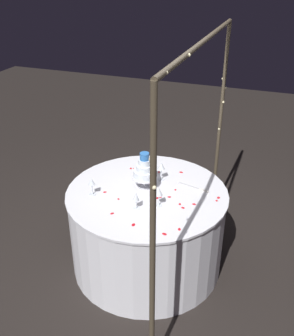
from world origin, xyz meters
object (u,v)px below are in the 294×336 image
(decorative_arch, at_px, (198,135))
(wine_glass_3, at_px, (136,197))
(main_table, at_px, (147,228))
(tiered_cake, at_px, (145,170))
(wine_glass_0, at_px, (161,167))
(wine_glass_2, at_px, (92,183))
(wine_glass_1, at_px, (159,193))
(cake_knife, at_px, (195,188))

(decorative_arch, distance_m, wine_glass_3, 0.69)
(main_table, bearing_deg, tiered_cake, -143.13)
(wine_glass_0, bearing_deg, main_table, -12.01)
(tiered_cake, height_order, wine_glass_0, tiered_cake)
(decorative_arch, height_order, wine_glass_3, decorative_arch)
(decorative_arch, height_order, wine_glass_0, decorative_arch)
(wine_glass_0, xyz_separation_m, wine_glass_3, (0.51, -0.04, -0.03))
(wine_glass_2, height_order, wine_glass_3, wine_glass_2)
(wine_glass_0, bearing_deg, tiered_cake, -28.02)
(wine_glass_1, relative_size, wine_glass_2, 1.06)
(tiered_cake, xyz_separation_m, cake_knife, (-0.14, 0.42, -0.17))
(wine_glass_2, xyz_separation_m, cake_knife, (-0.40, 0.80, -0.11))
(cake_knife, bearing_deg, wine_glass_1, -30.15)
(decorative_arch, xyz_separation_m, cake_knife, (-0.19, -0.03, -0.59))
(tiered_cake, distance_m, cake_knife, 0.47)
(main_table, xyz_separation_m, wine_glass_1, (0.17, 0.16, 0.52))
(decorative_arch, height_order, cake_knife, decorative_arch)
(wine_glass_1, bearing_deg, wine_glass_2, -86.84)
(tiered_cake, distance_m, wine_glass_2, 0.46)
(wine_glass_3, height_order, cake_knife, wine_glass_3)
(main_table, bearing_deg, wine_glass_0, 167.99)
(decorative_arch, bearing_deg, cake_knife, -169.94)
(wine_glass_1, distance_m, wine_glass_2, 0.58)
(wine_glass_2, bearing_deg, wine_glass_1, 93.16)
(wine_glass_3, bearing_deg, decorative_arch, 124.06)
(main_table, height_order, wine_glass_2, wine_glass_2)
(main_table, height_order, cake_knife, cake_knife)
(wine_glass_0, distance_m, cake_knife, 0.35)
(tiered_cake, distance_m, wine_glass_3, 0.34)
(tiered_cake, xyz_separation_m, wine_glass_1, (0.23, 0.21, -0.04))
(decorative_arch, distance_m, wine_glass_2, 0.98)
(main_table, bearing_deg, wine_glass_1, 43.64)
(wine_glass_0, height_order, cake_knife, wine_glass_0)
(cake_knife, bearing_deg, tiered_cake, -71.93)
(main_table, xyz_separation_m, cake_knife, (-0.20, 0.38, 0.40))
(main_table, xyz_separation_m, wine_glass_0, (-0.23, 0.05, 0.53))
(tiered_cake, height_order, wine_glass_2, tiered_cake)
(wine_glass_1, bearing_deg, main_table, -136.36)
(wine_glass_2, relative_size, cake_knife, 0.54)
(decorative_arch, distance_m, main_table, 1.07)
(main_table, distance_m, cake_knife, 0.58)
(wine_glass_0, height_order, wine_glass_3, wine_glass_0)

